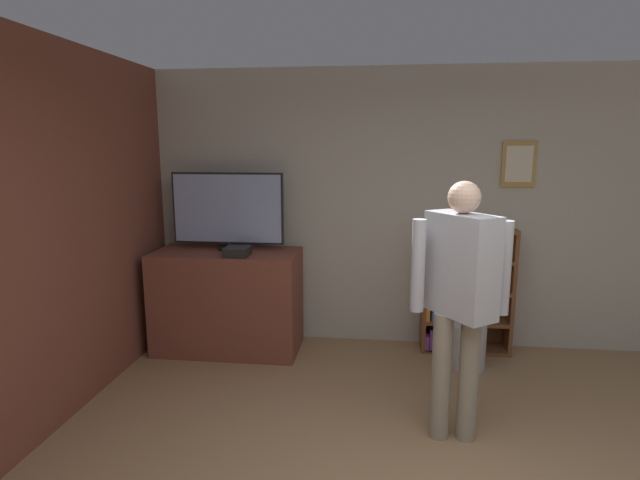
{
  "coord_description": "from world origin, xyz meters",
  "views": [
    {
      "loc": [
        -0.37,
        -1.95,
        1.96
      ],
      "look_at": [
        -0.82,
        1.84,
        1.24
      ],
      "focal_mm": 28.0,
      "sensor_mm": 36.0,
      "label": 1
    }
  ],
  "objects_px": {
    "television": "(228,210)",
    "bookshelf": "(458,290)",
    "game_console": "(237,252)",
    "person": "(459,289)",
    "waste_bin": "(468,345)"
  },
  "relations": [
    {
      "from": "bookshelf",
      "to": "person",
      "type": "xyz_separation_m",
      "value": [
        -0.25,
        -1.54,
        0.45
      ]
    },
    {
      "from": "television",
      "to": "bookshelf",
      "type": "xyz_separation_m",
      "value": [
        2.2,
        0.15,
        -0.76
      ]
    },
    {
      "from": "television",
      "to": "game_console",
      "type": "relative_size",
      "value": 4.91
    },
    {
      "from": "game_console",
      "to": "person",
      "type": "height_order",
      "value": "person"
    },
    {
      "from": "bookshelf",
      "to": "game_console",
      "type": "bearing_deg",
      "value": -168.43
    },
    {
      "from": "television",
      "to": "bookshelf",
      "type": "height_order",
      "value": "television"
    },
    {
      "from": "game_console",
      "to": "person",
      "type": "xyz_separation_m",
      "value": [
        1.8,
        -1.12,
        0.03
      ]
    },
    {
      "from": "game_console",
      "to": "waste_bin",
      "type": "height_order",
      "value": "game_console"
    },
    {
      "from": "waste_bin",
      "to": "person",
      "type": "bearing_deg",
      "value": -104.19
    },
    {
      "from": "television",
      "to": "game_console",
      "type": "height_order",
      "value": "television"
    },
    {
      "from": "game_console",
      "to": "person",
      "type": "distance_m",
      "value": 2.12
    },
    {
      "from": "television",
      "to": "person",
      "type": "height_order",
      "value": "person"
    },
    {
      "from": "bookshelf",
      "to": "waste_bin",
      "type": "xyz_separation_m",
      "value": [
        0.05,
        -0.39,
        -0.4
      ]
    },
    {
      "from": "bookshelf",
      "to": "person",
      "type": "relative_size",
      "value": 0.69
    },
    {
      "from": "television",
      "to": "game_console",
      "type": "bearing_deg",
      "value": -59.41
    }
  ]
}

